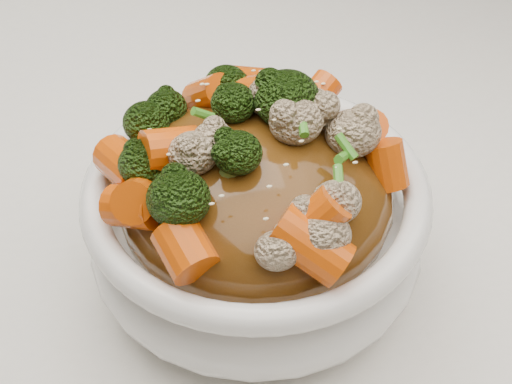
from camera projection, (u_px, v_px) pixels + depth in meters
name	position (u px, v px, depth m)	size (l,w,h in m)	color
tablecloth	(264.00, 239.00, 0.55)	(1.20, 0.80, 0.04)	white
bowl	(256.00, 228.00, 0.47)	(0.20, 0.20, 0.08)	white
sauce_base	(256.00, 195.00, 0.45)	(0.16, 0.16, 0.09)	#502D0D
carrots	(256.00, 117.00, 0.41)	(0.16, 0.16, 0.05)	#D54D06
broccoli	(256.00, 118.00, 0.41)	(0.16, 0.16, 0.04)	black
cauliflower	(256.00, 121.00, 0.42)	(0.16, 0.16, 0.03)	tan
scallions	(256.00, 115.00, 0.41)	(0.12, 0.12, 0.02)	#3A841E
sesame_seeds	(256.00, 115.00, 0.41)	(0.14, 0.14, 0.01)	beige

